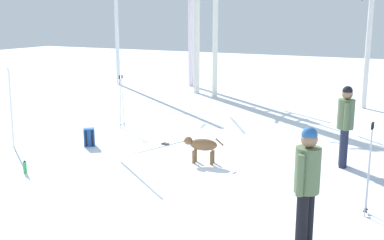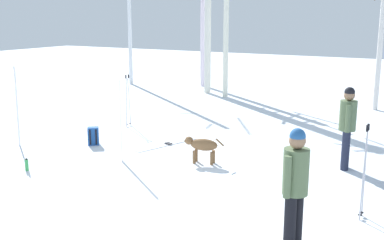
# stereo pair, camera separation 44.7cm
# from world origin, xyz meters

# --- Properties ---
(ground_plane) EXTENTS (60.00, 60.00, 0.00)m
(ground_plane) POSITION_xyz_m (0.00, 0.00, 0.00)
(ground_plane) COLOR white
(person_0) EXTENTS (0.34, 0.51, 1.72)m
(person_0) POSITION_xyz_m (3.11, 3.64, 0.98)
(person_0) COLOR #1E2338
(person_0) RESTS_ON ground_plane
(person_1) EXTENTS (0.34, 0.51, 1.72)m
(person_1) POSITION_xyz_m (3.26, -0.31, 0.98)
(person_1) COLOR black
(person_1) RESTS_ON ground_plane
(dog) EXTENTS (0.88, 0.34, 0.57)m
(dog) POSITION_xyz_m (0.34, 2.52, 0.39)
(dog) COLOR brown
(dog) RESTS_ON ground_plane
(ski_pair_planted_0) EXTENTS (0.22, 0.13, 1.95)m
(ski_pair_planted_0) POSITION_xyz_m (-4.19, 1.55, 0.97)
(ski_pair_planted_0) COLOR white
(ski_pair_planted_0) RESTS_ON ground_plane
(ski_pair_planted_1) EXTENTS (0.11, 0.14, 1.80)m
(ski_pair_planted_1) POSITION_xyz_m (-1.22, 1.75, 0.89)
(ski_pair_planted_1) COLOR white
(ski_pair_planted_1) RESTS_ON ground_plane
(ski_pair_lying_0) EXTENTS (0.72, 1.77, 0.05)m
(ski_pair_lying_0) POSITION_xyz_m (-1.09, 3.36, 0.01)
(ski_pair_lying_0) COLOR white
(ski_pair_lying_0) RESTS_ON ground_plane
(ski_poles_0) EXTENTS (0.07, 0.21, 1.52)m
(ski_poles_0) POSITION_xyz_m (3.87, 1.26, 0.81)
(ski_poles_0) COLOR #B2B2BC
(ski_poles_0) RESTS_ON ground_plane
(ski_poles_1) EXTENTS (0.07, 0.23, 1.48)m
(ski_poles_1) POSITION_xyz_m (-3.12, 4.52, 0.79)
(ski_poles_1) COLOR #B2B2BC
(ski_poles_1) RESTS_ON ground_plane
(backpack_1) EXTENTS (0.34, 0.35, 0.44)m
(backpack_1) POSITION_xyz_m (-2.68, 2.51, 0.21)
(backpack_1) COLOR #1E4C99
(backpack_1) RESTS_ON ground_plane
(water_bottle_0) EXTENTS (0.07, 0.07, 0.26)m
(water_bottle_0) POSITION_xyz_m (-2.54, 0.29, 0.12)
(water_bottle_0) COLOR green
(water_bottle_0) RESTS_ON ground_plane
(birch_tree_1) EXTENTS (1.23, 1.30, 6.37)m
(birch_tree_1) POSITION_xyz_m (-4.93, 12.41, 3.36)
(birch_tree_1) COLOR silver
(birch_tree_1) RESTS_ON ground_plane
(birch_tree_2) EXTENTS (0.84, 0.80, 7.44)m
(birch_tree_2) POSITION_xyz_m (-3.89, 10.85, 3.66)
(birch_tree_2) COLOR silver
(birch_tree_2) RESTS_ON ground_plane
(birch_tree_4) EXTENTS (1.22, 0.90, 6.30)m
(birch_tree_4) POSITION_xyz_m (2.63, 10.56, 3.23)
(birch_tree_4) COLOR silver
(birch_tree_4) RESTS_ON ground_plane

